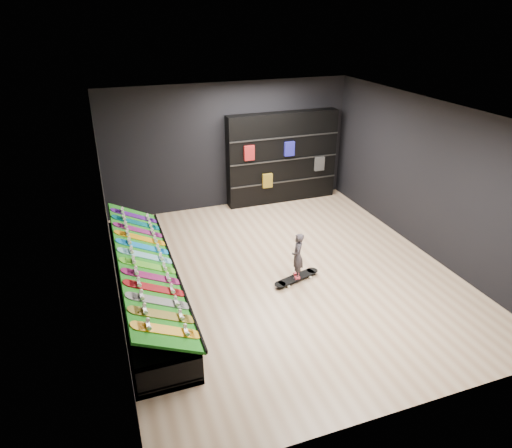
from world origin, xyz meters
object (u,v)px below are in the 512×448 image
object	(u,v)px
display_rack	(146,286)
back_shelving	(282,158)
child	(297,264)
floor_skateboard	(297,279)

from	to	relation	value
display_rack	back_shelving	bearing A→B (deg)	40.74
back_shelving	child	size ratio (longest dim) A/B	5.39
floor_skateboard	child	world-z (taller)	child
display_rack	child	world-z (taller)	child
child	display_rack	bearing A→B (deg)	-72.12
display_rack	floor_skateboard	distance (m)	2.67
display_rack	child	bearing A→B (deg)	-7.68
floor_skateboard	display_rack	bearing A→B (deg)	155.34
floor_skateboard	child	distance (m)	0.30
back_shelving	floor_skateboard	distance (m)	4.02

